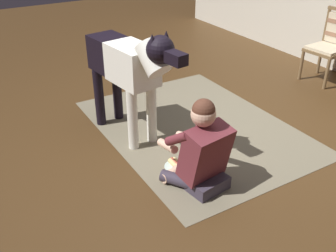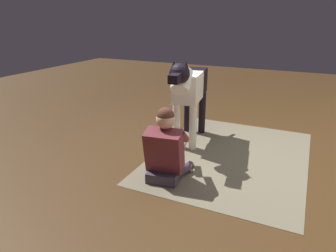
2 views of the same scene
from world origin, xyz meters
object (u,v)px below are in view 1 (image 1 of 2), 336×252
at_px(large_dog, 129,66).
at_px(hot_dog_on_plate, 176,165).
at_px(dining_chair_left_of_pair, 332,43).
at_px(person_sitting_on_floor, 201,152).

relative_size(large_dog, hot_dog_on_plate, 6.83).
xyz_separation_m(dining_chair_left_of_pair, hot_dog_on_plate, (0.76, -2.97, -0.52)).
bearing_deg(large_dog, person_sitting_on_floor, 8.03).
relative_size(dining_chair_left_of_pair, large_dog, 0.63).
bearing_deg(hot_dog_on_plate, person_sitting_on_floor, 8.03).
relative_size(dining_chair_left_of_pair, person_sitting_on_floor, 1.17).
xyz_separation_m(person_sitting_on_floor, large_dog, (-1.06, -0.15, 0.46)).
xyz_separation_m(large_dog, hot_dog_on_plate, (0.73, 0.10, -0.77)).
relative_size(dining_chair_left_of_pair, hot_dog_on_plate, 4.32).
xyz_separation_m(dining_chair_left_of_pair, large_dog, (0.02, -3.07, 0.26)).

